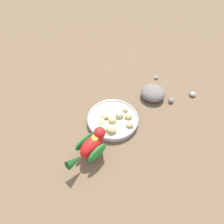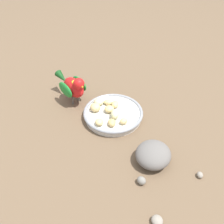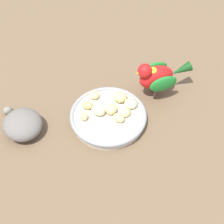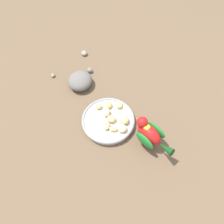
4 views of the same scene
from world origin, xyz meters
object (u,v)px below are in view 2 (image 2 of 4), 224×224
(pebble_2, at_px, (157,221))
(apple_piece_1, at_px, (124,121))
(apple_piece_0, at_px, (99,122))
(apple_piece_8, at_px, (108,102))
(apple_piece_4, at_px, (112,123))
(pebble_1, at_px, (141,181))
(apple_piece_7, at_px, (115,114))
(parrot, at_px, (73,86))
(rock_large, at_px, (153,155))
(pebble_0, at_px, (200,175))
(feeding_bowl, at_px, (112,114))
(apple_piece_2, at_px, (109,109))
(apple_piece_6, at_px, (115,104))
(apple_piece_3, at_px, (99,102))
(apple_piece_5, at_px, (95,107))

(pebble_2, bearing_deg, apple_piece_1, -100.36)
(apple_piece_1, xyz_separation_m, pebble_2, (0.06, 0.33, -0.02))
(apple_piece_0, xyz_separation_m, apple_piece_8, (-0.06, -0.09, -0.00))
(apple_piece_4, relative_size, pebble_1, 1.29)
(apple_piece_7, bearing_deg, parrot, -60.52)
(apple_piece_8, xyz_separation_m, rock_large, (-0.03, 0.27, -0.00))
(apple_piece_4, relative_size, pebble_0, 1.67)
(feeding_bowl, relative_size, pebble_1, 8.16)
(apple_piece_8, relative_size, pebble_0, 1.56)
(apple_piece_0, relative_size, apple_piece_2, 0.88)
(apple_piece_6, bearing_deg, apple_piece_3, -35.54)
(apple_piece_8, bearing_deg, apple_piece_5, 15.42)
(pebble_0, height_order, pebble_2, pebble_2)
(apple_piece_2, bearing_deg, apple_piece_5, -31.46)
(apple_piece_1, distance_m, pebble_1, 0.22)
(apple_piece_3, distance_m, apple_piece_5, 0.04)
(apple_piece_2, distance_m, pebble_2, 0.40)
(apple_piece_4, distance_m, pebble_2, 0.34)
(apple_piece_0, relative_size, pebble_0, 1.51)
(apple_piece_1, bearing_deg, apple_piece_3, -72.26)
(parrot, bearing_deg, apple_piece_7, 11.27)
(apple_piece_3, xyz_separation_m, pebble_1, (0.00, 0.34, -0.02))
(apple_piece_6, xyz_separation_m, parrot, (0.12, -0.11, 0.04))
(apple_piece_4, bearing_deg, apple_piece_1, 167.58)
(feeding_bowl, relative_size, apple_piece_4, 6.31)
(apple_piece_4, distance_m, pebble_0, 0.31)
(apple_piece_1, bearing_deg, pebble_1, 78.53)
(apple_piece_6, bearing_deg, pebble_1, 80.45)
(apple_piece_2, height_order, apple_piece_3, apple_piece_2)
(apple_piece_5, relative_size, parrot, 0.22)
(pebble_2, bearing_deg, apple_piece_8, -96.18)
(rock_large, distance_m, pebble_2, 0.19)
(apple_piece_5, height_order, apple_piece_8, apple_piece_5)
(pebble_1, bearing_deg, apple_piece_0, -82.25)
(apple_piece_3, height_order, apple_piece_4, apple_piece_3)
(apple_piece_6, distance_m, parrot, 0.17)
(apple_piece_6, bearing_deg, apple_piece_1, 84.93)
(pebble_0, bearing_deg, apple_piece_4, -59.48)
(parrot, distance_m, pebble_1, 0.43)
(apple_piece_5, relative_size, pebble_1, 1.48)
(apple_piece_0, bearing_deg, apple_piece_2, -139.63)
(apple_piece_1, bearing_deg, apple_piece_2, -73.97)
(apple_piece_1, bearing_deg, apple_piece_7, -67.51)
(pebble_1, bearing_deg, parrot, -80.92)
(apple_piece_2, xyz_separation_m, apple_piece_8, (-0.01, -0.04, -0.00))
(apple_piece_4, bearing_deg, pebble_0, 120.52)
(apple_piece_2, relative_size, pebble_1, 1.34)
(pebble_1, bearing_deg, apple_piece_4, -91.08)
(rock_large, bearing_deg, apple_piece_3, -77.69)
(apple_piece_5, bearing_deg, apple_piece_8, -164.58)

